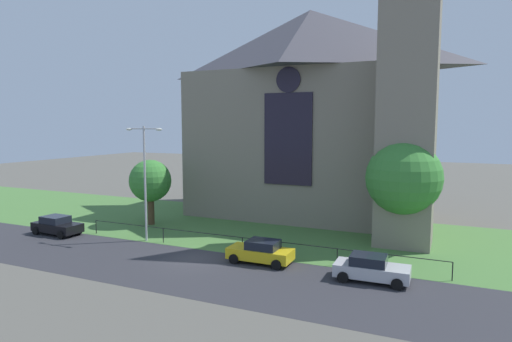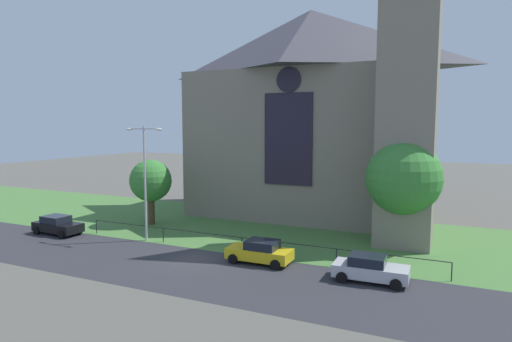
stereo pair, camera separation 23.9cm
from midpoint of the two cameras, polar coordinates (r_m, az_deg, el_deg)
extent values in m
plane|color=#56544C|center=(38.88, -0.25, -7.29)|extent=(160.00, 160.00, 0.00)
cube|color=#2D2D33|center=(28.80, -10.44, -12.18)|extent=(120.00, 8.00, 0.01)
cube|color=#477538|center=(37.12, -1.55, -7.93)|extent=(120.00, 20.00, 0.01)
cube|color=gray|center=(44.17, 6.71, 3.45)|extent=(22.00, 12.00, 14.00)
pyramid|color=#47444C|center=(44.85, 6.87, 16.32)|extent=(22.00, 12.00, 6.00)
cube|color=black|center=(38.42, 3.99, 4.14)|extent=(4.40, 0.16, 8.00)
cylinder|color=black|center=(38.59, 4.04, 11.73)|extent=(2.20, 0.15, 2.20)
cube|color=gray|center=(34.23, 18.81, 5.78)|extent=(4.00, 4.00, 18.00)
cylinder|color=black|center=(31.05, -2.00, -8.63)|extent=(26.89, 0.05, 0.05)
cylinder|color=black|center=(38.88, -20.20, -6.84)|extent=(0.07, 0.07, 1.10)
cylinder|color=black|center=(34.60, -12.14, -8.17)|extent=(0.06, 0.07, 1.10)
cylinder|color=black|center=(31.19, -1.99, -9.61)|extent=(0.07, 0.07, 1.10)
cylinder|color=black|center=(28.97, 10.25, -10.94)|extent=(0.07, 0.07, 1.10)
cylinder|color=black|center=(28.21, 23.91, -11.84)|extent=(0.07, 0.07, 1.10)
cylinder|color=#4C3823|center=(40.84, -13.63, -4.97)|extent=(0.59, 0.59, 2.57)
sphere|color=#387F33|center=(40.42, -13.72, -1.22)|extent=(3.75, 3.75, 3.75)
cylinder|color=#423021|center=(33.93, 18.21, -6.87)|extent=(0.67, 0.67, 3.12)
sphere|color=#387F33|center=(33.34, 18.41, -0.84)|extent=(5.41, 5.41, 5.41)
cylinder|color=#B2B2B7|center=(34.70, -14.38, -1.66)|extent=(0.16, 0.16, 8.86)
cylinder|color=#B2B2B7|center=(34.85, -15.47, 5.32)|extent=(1.40, 0.10, 0.10)
cylinder|color=#B2B2B7|center=(33.97, -13.64, 5.36)|extent=(1.40, 0.10, 0.10)
ellipsoid|color=white|center=(35.30, -16.34, 5.22)|extent=(0.57, 0.26, 0.20)
ellipsoid|color=white|center=(33.55, -12.69, 5.29)|extent=(0.57, 0.26, 0.20)
cube|color=black|center=(39.80, -24.53, -6.63)|extent=(4.27, 1.98, 0.70)
cube|color=black|center=(39.82, -24.75, -5.71)|extent=(2.07, 1.68, 0.55)
cylinder|color=black|center=(39.31, -22.13, -7.11)|extent=(0.65, 0.25, 0.64)
cylinder|color=black|center=(38.19, -24.17, -7.58)|extent=(0.65, 0.25, 0.64)
cylinder|color=black|center=(41.53, -24.82, -6.54)|extent=(0.65, 0.25, 0.64)
cylinder|color=black|center=(40.47, -26.82, -6.95)|extent=(0.65, 0.25, 0.64)
cube|color=gold|center=(29.07, 0.31, -10.65)|extent=(4.22, 1.84, 0.70)
cube|color=black|center=(28.82, 0.68, -9.51)|extent=(2.02, 1.62, 0.55)
cylinder|color=black|center=(28.97, -3.13, -11.32)|extent=(0.64, 0.23, 0.64)
cylinder|color=black|center=(30.52, -1.59, -10.41)|extent=(0.64, 0.23, 0.64)
cylinder|color=black|center=(27.83, 2.40, -12.05)|extent=(0.64, 0.23, 0.64)
cylinder|color=black|center=(29.44, 3.69, -11.04)|extent=(0.64, 0.23, 0.64)
cube|color=#B7B7BC|center=(26.66, 14.55, -12.41)|extent=(4.25, 1.91, 0.70)
cube|color=black|center=(26.50, 14.15, -11.10)|extent=(2.04, 1.65, 0.55)
cylinder|color=black|center=(27.45, 17.92, -12.61)|extent=(0.65, 0.24, 0.64)
cylinder|color=black|center=(25.76, 17.56, -13.85)|extent=(0.65, 0.24, 0.64)
cylinder|color=black|center=(27.82, 11.74, -12.19)|extent=(0.65, 0.24, 0.64)
cylinder|color=black|center=(26.14, 10.96, -13.37)|extent=(0.65, 0.24, 0.64)
camera|label=1|loc=(0.12, -90.19, -0.02)|focal=30.83mm
camera|label=2|loc=(0.12, 89.81, 0.02)|focal=30.83mm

